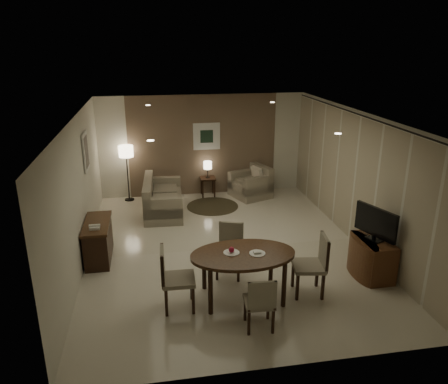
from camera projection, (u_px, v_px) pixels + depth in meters
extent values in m
cube|color=beige|center=(226.00, 248.00, 8.92)|extent=(5.50, 7.00, 0.00)
cube|color=white|center=(226.00, 116.00, 8.03)|extent=(5.50, 7.00, 0.00)
cube|color=brown|center=(203.00, 145.00, 11.73)|extent=(5.50, 0.00, 2.70)
cube|color=beige|center=(79.00, 194.00, 8.02)|extent=(0.00, 7.00, 2.70)
cube|color=beige|center=(358.00, 178.00, 8.92)|extent=(0.00, 7.00, 2.70)
cube|color=brown|center=(203.00, 145.00, 11.71)|extent=(3.96, 0.03, 2.70)
cylinder|color=black|center=(361.00, 115.00, 8.48)|extent=(0.03, 6.80, 0.03)
cube|color=silver|center=(207.00, 136.00, 11.63)|extent=(0.72, 0.03, 0.72)
cube|color=black|center=(207.00, 136.00, 11.61)|extent=(0.34, 0.01, 0.34)
cube|color=silver|center=(86.00, 152.00, 8.98)|extent=(0.03, 0.60, 0.80)
cube|color=gray|center=(86.00, 152.00, 8.98)|extent=(0.01, 0.46, 0.64)
cylinder|color=white|center=(151.00, 141.00, 6.13)|extent=(0.10, 0.10, 0.01)
cylinder|color=white|center=(338.00, 134.00, 6.59)|extent=(0.10, 0.10, 0.01)
cylinder|color=white|center=(148.00, 105.00, 9.48)|extent=(0.10, 0.10, 0.01)
cylinder|color=white|center=(272.00, 102.00, 9.94)|extent=(0.10, 0.10, 0.01)
cylinder|color=white|center=(231.00, 253.00, 6.98)|extent=(0.26, 0.26, 0.02)
cylinder|color=white|center=(257.00, 253.00, 6.95)|extent=(0.26, 0.26, 0.02)
sphere|color=#AD1330|center=(231.00, 250.00, 6.96)|extent=(0.09, 0.09, 0.09)
cube|color=white|center=(257.00, 252.00, 6.94)|extent=(0.12, 0.08, 0.03)
cylinder|color=#3F3523|center=(213.00, 206.00, 11.17)|extent=(1.31, 1.31, 0.01)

